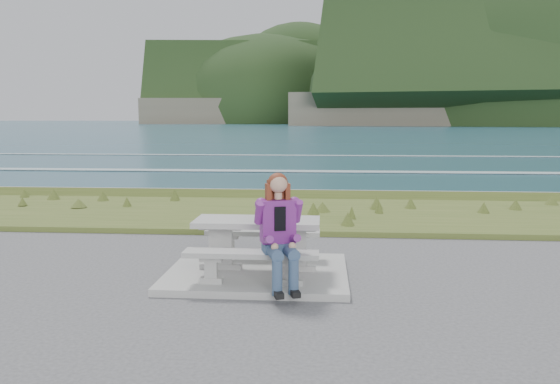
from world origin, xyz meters
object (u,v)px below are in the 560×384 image
(picnic_table, at_px, (257,231))
(bench_seaward, at_px, (263,236))
(seated_woman, at_px, (281,247))
(bench_landward, at_px, (251,259))

(picnic_table, distance_m, bench_seaward, 0.74)
(seated_woman, bearing_deg, bench_landward, 144.32)
(picnic_table, height_order, bench_landward, picnic_table)
(bench_seaward, bearing_deg, bench_landward, -90.00)
(bench_seaward, bearing_deg, picnic_table, -90.00)
(picnic_table, distance_m, bench_landward, 0.74)
(bench_landward, bearing_deg, seated_woman, -18.67)
(picnic_table, bearing_deg, bench_landward, -90.00)
(bench_landward, distance_m, seated_woman, 0.47)
(bench_landward, height_order, bench_seaward, same)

